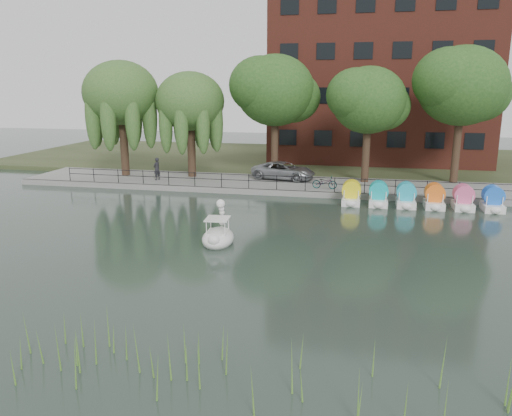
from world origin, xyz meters
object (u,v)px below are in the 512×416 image
(minivan, at_px, (284,169))
(pedestrian, at_px, (157,167))
(swan_boat, at_px, (218,235))
(bicycle, at_px, (325,182))

(minivan, height_order, pedestrian, pedestrian)
(swan_boat, bearing_deg, bicycle, 66.55)
(pedestrian, bearing_deg, minivan, 123.72)
(swan_boat, bearing_deg, pedestrian, 118.45)
(bicycle, distance_m, pedestrian, 12.88)
(minivan, relative_size, swan_boat, 2.20)
(minivan, distance_m, swan_boat, 15.50)
(minivan, height_order, swan_boat, swan_boat)
(minivan, distance_m, bicycle, 4.55)
(bicycle, xyz_separation_m, swan_boat, (-4.14, -12.46, -0.46))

